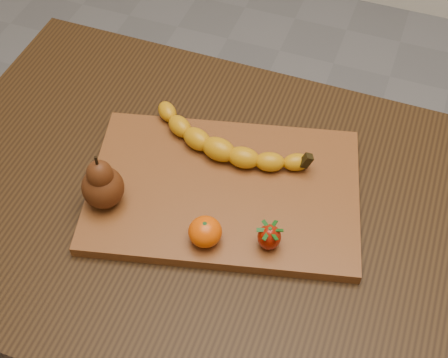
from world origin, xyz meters
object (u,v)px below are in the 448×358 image
(cutting_board, at_px, (224,190))
(mandarin, at_px, (205,232))
(pear, at_px, (101,180))
(table, at_px, (208,234))

(cutting_board, xyz_separation_m, mandarin, (0.01, -0.11, 0.03))
(cutting_board, distance_m, mandarin, 0.11)
(pear, relative_size, mandarin, 2.03)
(mandarin, bearing_deg, pear, 175.10)
(table, bearing_deg, pear, -155.63)
(table, height_order, cutting_board, cutting_board)
(cutting_board, bearing_deg, table, -143.10)
(table, relative_size, cutting_board, 2.22)
(pear, bearing_deg, mandarin, -4.90)
(table, xyz_separation_m, pear, (-0.15, -0.07, 0.17))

